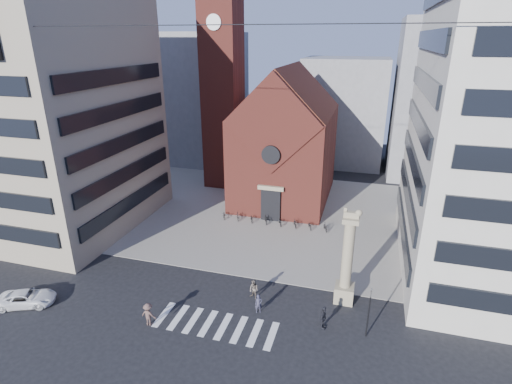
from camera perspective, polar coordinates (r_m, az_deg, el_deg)
ground at (r=35.74m, az=-4.80°, el=-15.26°), size 120.00×120.00×0.00m
piazza at (r=51.49m, az=2.65°, el=-3.06°), size 46.00×30.00×0.05m
zebra_crossing at (r=33.39m, az=-5.77°, el=-18.34°), size 10.20×3.20×0.01m
church at (r=54.44m, az=4.30°, el=7.15°), size 12.00×16.65×18.00m
campanile at (r=58.71m, az=-4.81°, el=15.85°), size 5.50×5.50×31.20m
building_left at (r=51.15m, az=-27.36°, el=9.69°), size 18.00×20.00×26.00m
bg_block_left at (r=74.11m, az=-8.78°, el=13.12°), size 16.00×14.00×22.00m
bg_block_mid at (r=72.86m, az=12.40°, el=11.15°), size 14.00×12.00×18.00m
bg_block_right at (r=70.21m, az=25.77°, el=11.69°), size 16.00×14.00×24.00m
lion_column at (r=34.61m, az=12.83°, el=-10.24°), size 1.63×1.60×8.68m
traffic_light at (r=31.94m, az=15.82°, el=-16.06°), size 0.13×0.16×4.30m
white_car at (r=39.91m, az=-29.95°, el=-13.01°), size 5.04×3.72×1.27m
pedestrian_0 at (r=33.96m, az=0.37°, el=-15.67°), size 0.72×0.63×1.65m
pedestrian_1 at (r=35.47m, az=-0.31°, el=-13.75°), size 1.06×0.97×1.76m
pedestrian_2 at (r=32.76m, az=9.59°, el=-17.28°), size 0.66×1.21×1.96m
pedestrian_3 at (r=33.72m, az=-15.09°, el=-16.53°), size 1.29×0.77×1.95m
scooter_0 at (r=50.09m, az=-4.58°, el=-3.28°), size 1.08×1.67×0.83m
scooter_1 at (r=49.51m, az=-2.62°, el=-3.48°), size 0.96×1.59×0.92m
scooter_2 at (r=49.03m, az=-0.62°, el=-3.78°), size 1.08×1.67×0.83m
scooter_3 at (r=48.57m, az=1.42°, el=-3.98°), size 0.96×1.59×0.92m
scooter_4 at (r=48.22m, az=3.49°, el=-4.27°), size 1.08×1.67×0.83m
scooter_5 at (r=47.89m, az=5.60°, el=-4.47°), size 0.96×1.59×0.92m
scooter_6 at (r=47.66m, az=7.72°, el=-4.76°), size 1.08×1.67×0.83m
scooter_7 at (r=47.46m, az=9.88°, el=-4.95°), size 0.96×1.59×0.92m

